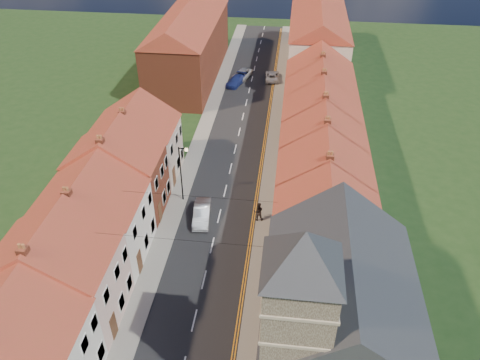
{
  "coord_description": "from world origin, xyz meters",
  "views": [
    {
      "loc": [
        5.94,
        -15.36,
        28.58
      ],
      "look_at": [
        1.84,
        19.21,
        3.5
      ],
      "focal_mm": 35.0,
      "sensor_mm": 36.0,
      "label": 1
    }
  ],
  "objects_px": {
    "car_mid": "(202,213)",
    "car_far": "(236,81)",
    "pedestrian_right": "(258,212)",
    "lamppost": "(182,171)",
    "car_distant_b": "(272,76)",
    "car_distant": "(242,74)",
    "church": "(333,310)"
  },
  "relations": [
    {
      "from": "car_distant",
      "to": "car_distant_b",
      "type": "relative_size",
      "value": 1.04
    },
    {
      "from": "car_mid",
      "to": "car_distant",
      "type": "bearing_deg",
      "value": 84.5
    },
    {
      "from": "car_far",
      "to": "car_distant",
      "type": "distance_m",
      "value": 2.43
    },
    {
      "from": "church",
      "to": "car_mid",
      "type": "height_order",
      "value": "church"
    },
    {
      "from": "church",
      "to": "car_distant_b",
      "type": "distance_m",
      "value": 47.4
    },
    {
      "from": "lamppost",
      "to": "car_distant",
      "type": "height_order",
      "value": "lamppost"
    },
    {
      "from": "car_mid",
      "to": "pedestrian_right",
      "type": "relative_size",
      "value": 2.2
    },
    {
      "from": "lamppost",
      "to": "car_distant",
      "type": "relative_size",
      "value": 1.36
    },
    {
      "from": "car_far",
      "to": "pedestrian_right",
      "type": "xyz_separation_m",
      "value": [
        5.84,
        -29.84,
        0.46
      ]
    },
    {
      "from": "church",
      "to": "car_mid",
      "type": "distance_m",
      "value": 18.54
    },
    {
      "from": "lamppost",
      "to": "pedestrian_right",
      "type": "height_order",
      "value": "lamppost"
    },
    {
      "from": "church",
      "to": "car_distant",
      "type": "height_order",
      "value": "church"
    },
    {
      "from": "car_far",
      "to": "pedestrian_right",
      "type": "bearing_deg",
      "value": -60.72
    },
    {
      "from": "lamppost",
      "to": "car_distant_b",
      "type": "distance_m",
      "value": 30.91
    },
    {
      "from": "car_mid",
      "to": "car_distant_b",
      "type": "relative_size",
      "value": 0.99
    },
    {
      "from": "car_far",
      "to": "car_distant",
      "type": "xyz_separation_m",
      "value": [
        0.63,
        2.35,
        -0.0
      ]
    },
    {
      "from": "car_distant",
      "to": "pedestrian_right",
      "type": "xyz_separation_m",
      "value": [
        5.21,
        -32.19,
        0.46
      ]
    },
    {
      "from": "church",
      "to": "car_distant_b",
      "type": "height_order",
      "value": "church"
    },
    {
      "from": "car_far",
      "to": "pedestrian_right",
      "type": "relative_size",
      "value": 2.23
    },
    {
      "from": "car_distant",
      "to": "pedestrian_right",
      "type": "distance_m",
      "value": 32.61
    },
    {
      "from": "car_far",
      "to": "car_distant_b",
      "type": "bearing_deg",
      "value": 42.75
    },
    {
      "from": "lamppost",
      "to": "car_far",
      "type": "distance_m",
      "value": 27.86
    },
    {
      "from": "car_mid",
      "to": "car_far",
      "type": "xyz_separation_m",
      "value": [
        -0.62,
        30.23,
        -0.08
      ]
    },
    {
      "from": "lamppost",
      "to": "car_distant_b",
      "type": "bearing_deg",
      "value": 77.2
    },
    {
      "from": "church",
      "to": "car_far",
      "type": "height_order",
      "value": "church"
    },
    {
      "from": "church",
      "to": "pedestrian_right",
      "type": "distance_m",
      "value": 16.28
    },
    {
      "from": "car_distant",
      "to": "car_distant_b",
      "type": "height_order",
      "value": "car_distant"
    },
    {
      "from": "car_distant_b",
      "to": "pedestrian_right",
      "type": "bearing_deg",
      "value": 87.48
    },
    {
      "from": "car_distant_b",
      "to": "car_distant",
      "type": "bearing_deg",
      "value": -3.75
    },
    {
      "from": "lamppost",
      "to": "car_distant_b",
      "type": "height_order",
      "value": "lamppost"
    },
    {
      "from": "church",
      "to": "car_distant_b",
      "type": "relative_size",
      "value": 3.59
    },
    {
      "from": "car_distant_b",
      "to": "car_mid",
      "type": "bearing_deg",
      "value": 78.35
    }
  ]
}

